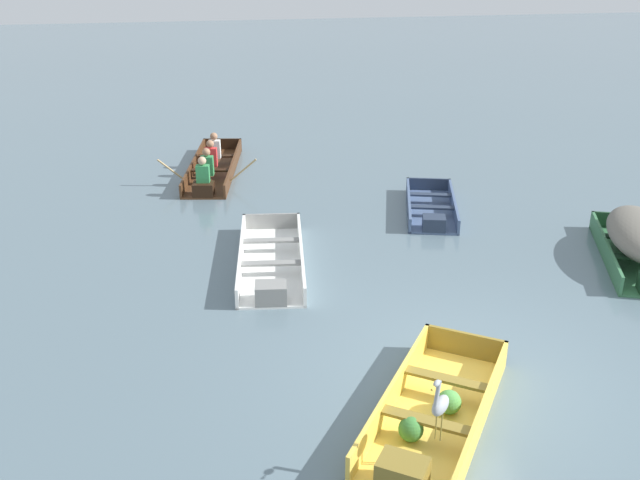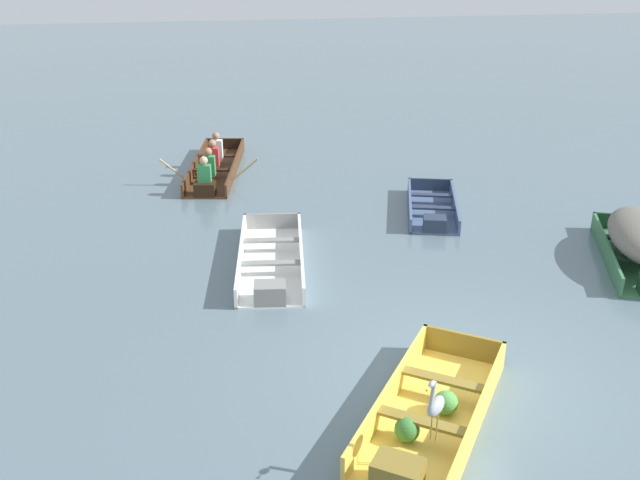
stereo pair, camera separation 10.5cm
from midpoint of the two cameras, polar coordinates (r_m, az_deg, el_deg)
name	(u,v)px [view 1 (the left image)]	position (r m, az deg, el deg)	size (l,w,h in m)	color
ground_plane	(468,376)	(9.64, 11.42, -10.65)	(80.00, 80.00, 0.00)	slate
dinghy_yellow_foreground	(432,417)	(8.63, 8.61, -13.81)	(2.56, 3.07, 0.39)	#E5BC47
skiff_slate_blue_near_moored	(431,209)	(14.74, 8.69, 2.50)	(1.57, 2.65, 0.30)	#475B7F
skiff_white_mid_moored	(271,263)	(12.22, -4.16, -1.81)	(1.43, 3.25, 0.34)	white
rowboat_dark_varnish_with_crew	(212,167)	(16.99, -8.81, 5.76)	(2.21, 3.84, 0.89)	#4C2D19
heron_on_dinghy	(440,404)	(7.63, 9.18, -12.84)	(0.36, 0.39, 0.84)	olive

